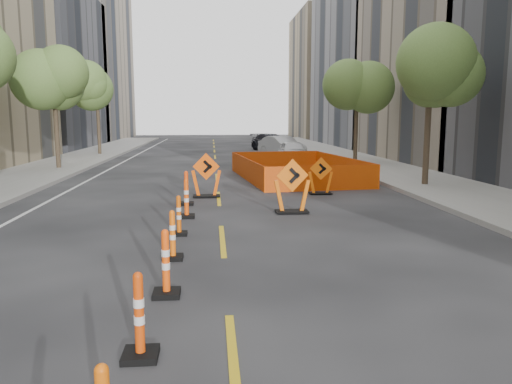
{
  "coord_description": "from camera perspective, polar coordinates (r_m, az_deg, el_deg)",
  "views": [
    {
      "loc": [
        -0.22,
        -7.41,
        2.89
      ],
      "look_at": [
        0.81,
        4.22,
        1.1
      ],
      "focal_mm": 35.0,
      "sensor_mm": 36.0,
      "label": 1
    }
  ],
  "objects": [
    {
      "name": "ground_plane",
      "position": [
        7.96,
        -3.21,
        -12.59
      ],
      "size": [
        140.0,
        140.0,
        0.0
      ],
      "primitive_type": "plane",
      "color": "black"
    },
    {
      "name": "sidewalk_right",
      "position": [
        21.67,
        20.16,
        0.71
      ],
      "size": [
        4.0,
        90.0,
        0.15
      ],
      "primitive_type": "cube",
      "color": "gray",
      "rests_on": "ground"
    },
    {
      "name": "bld_left_d",
      "position": [
        49.71,
        -25.44,
        12.62
      ],
      "size": [
        12.0,
        16.0,
        14.0
      ],
      "primitive_type": "cube",
      "color": "#4C4C51",
      "rests_on": "ground"
    },
    {
      "name": "bld_left_e",
      "position": [
        65.59,
        -20.53,
        14.39
      ],
      "size": [
        12.0,
        20.0,
        20.0
      ],
      "primitive_type": "cube",
      "color": "gray",
      "rests_on": "ground"
    },
    {
      "name": "bld_right_c",
      "position": [
        35.88,
        24.48,
        14.52
      ],
      "size": [
        12.0,
        16.0,
        14.0
      ],
      "primitive_type": "cube",
      "color": "gray",
      "rests_on": "ground"
    },
    {
      "name": "bld_right_d",
      "position": [
        51.13,
        15.3,
        16.4
      ],
      "size": [
        12.0,
        18.0,
        20.0
      ],
      "primitive_type": "cube",
      "color": "gray",
      "rests_on": "ground"
    },
    {
      "name": "bld_right_e",
      "position": [
        68.41,
        9.77,
        12.86
      ],
      "size": [
        12.0,
        14.0,
        16.0
      ],
      "primitive_type": "cube",
      "color": "tan",
      "rests_on": "ground"
    },
    {
      "name": "tree_l_c",
      "position": [
        28.65,
        -22.11,
        11.35
      ],
      "size": [
        2.8,
        2.8,
        5.95
      ],
      "color": "#382B1E",
      "rests_on": "ground"
    },
    {
      "name": "tree_l_d",
      "position": [
        38.33,
        -17.71,
        10.74
      ],
      "size": [
        2.8,
        2.8,
        5.95
      ],
      "color": "#382B1E",
      "rests_on": "ground"
    },
    {
      "name": "tree_r_b",
      "position": [
        21.3,
        19.3,
        12.63
      ],
      "size": [
        2.8,
        2.8,
        5.95
      ],
      "color": "#382B1E",
      "rests_on": "ground"
    },
    {
      "name": "tree_r_c",
      "position": [
        30.69,
        11.48,
        11.59
      ],
      "size": [
        2.8,
        2.8,
        5.95
      ],
      "color": "#382B1E",
      "rests_on": "ground"
    },
    {
      "name": "channelizer_2",
      "position": [
        6.26,
        -13.21,
        -13.59
      ],
      "size": [
        0.42,
        0.42,
        1.08
      ],
      "primitive_type": null,
      "color": "#D83E09",
      "rests_on": "ground"
    },
    {
      "name": "channelizer_3",
      "position": [
        8.2,
        -10.27,
        -7.98
      ],
      "size": [
        0.44,
        0.44,
        1.1
      ],
      "primitive_type": null,
      "color": "#FF4D0A",
      "rests_on": "ground"
    },
    {
      "name": "channelizer_4",
      "position": [
        10.24,
        -9.51,
        -4.86
      ],
      "size": [
        0.4,
        0.4,
        1.02
      ],
      "primitive_type": null,
      "color": "#FF620A",
      "rests_on": "ground"
    },
    {
      "name": "channelizer_5",
      "position": [
        12.28,
        -8.81,
        -2.65
      ],
      "size": [
        0.39,
        0.39,
        0.98
      ],
      "primitive_type": null,
      "color": "#D95309",
      "rests_on": "ground"
    },
    {
      "name": "channelizer_6",
      "position": [
        14.32,
        -7.96,
        -0.71
      ],
      "size": [
        0.45,
        0.45,
        1.13
      ],
      "primitive_type": null,
      "color": "#FF4E0A",
      "rests_on": "ground"
    },
    {
      "name": "channelizer_7",
      "position": [
        16.4,
        -7.96,
        0.46
      ],
      "size": [
        0.44,
        0.44,
        1.12
      ],
      "primitive_type": null,
      "color": "#FD430A",
      "rests_on": "ground"
    },
    {
      "name": "chevron_sign_left",
      "position": [
        17.84,
        -5.7,
        1.91
      ],
      "size": [
        1.13,
        0.77,
        1.59
      ],
      "primitive_type": null,
      "rotation": [
        0.0,
        0.0,
        -0.13
      ],
      "color": "#F7550A",
      "rests_on": "ground"
    },
    {
      "name": "chevron_sign_center",
      "position": [
        14.88,
        4.15,
        0.67
      ],
      "size": [
        1.17,
        0.81,
        1.63
      ],
      "primitive_type": null,
      "rotation": [
        0.0,
        0.0,
        0.15
      ],
      "color": "#E15E09",
      "rests_on": "ground"
    },
    {
      "name": "chevron_sign_right",
      "position": [
        18.58,
        7.4,
        1.83
      ],
      "size": [
        1.03,
        0.77,
        1.38
      ],
      "primitive_type": null,
      "rotation": [
        0.0,
        0.0,
        -0.27
      ],
      "color": "#F0610A",
      "rests_on": "ground"
    },
    {
      "name": "safety_fence",
      "position": [
        23.23,
        4.51,
        2.76
      ],
      "size": [
        5.49,
        8.38,
        0.99
      ],
      "primitive_type": null,
      "rotation": [
        0.0,
        0.0,
        0.11
      ],
      "color": "#F8620D",
      "rests_on": "ground"
    },
    {
      "name": "parked_car_near",
      "position": [
        31.24,
        4.25,
        4.64
      ],
      "size": [
        1.68,
        4.05,
        1.37
      ],
      "primitive_type": "imported",
      "rotation": [
        0.0,
        0.0,
        -0.02
      ],
      "color": "silver",
      "rests_on": "ground"
    },
    {
      "name": "parked_car_mid",
      "position": [
        35.99,
        2.96,
        5.24
      ],
      "size": [
        3.19,
        4.65,
        1.45
      ],
      "primitive_type": "imported",
      "rotation": [
        0.0,
        0.0,
        0.42
      ],
      "color": "#B1B1B7",
      "rests_on": "ground"
    },
    {
      "name": "parked_car_far",
      "position": [
        41.94,
        1.75,
        5.71
      ],
      "size": [
        3.57,
        5.23,
        1.41
      ],
      "primitive_type": "imported",
      "rotation": [
        0.0,
        0.0,
        0.36
      ],
      "color": "black",
      "rests_on": "ground"
    }
  ]
}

